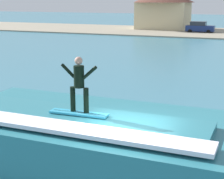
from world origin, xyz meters
TOP-DOWN VIEW (x-y plane):
  - wave_crest at (-1.60, 0.69)m, footprint 9.34×4.78m
  - surfboard at (-1.64, 0.27)m, footprint 1.87×0.48m
  - surfer at (-1.65, 0.34)m, footprint 1.21×0.32m
  - car_near_shore at (-6.52, 51.41)m, footprint 4.47×2.03m
  - house_with_chimney at (-13.75, 55.75)m, footprint 10.75×10.75m

SIDE VIEW (x-z plane):
  - wave_crest at x=-1.60m, z-range -0.05..1.83m
  - car_near_shore at x=-6.52m, z-range 0.02..1.88m
  - surfboard at x=-1.64m, z-range 1.88..1.94m
  - surfer at x=-1.65m, z-range 2.04..3.74m
  - house_with_chimney at x=-13.75m, z-range 0.50..7.90m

